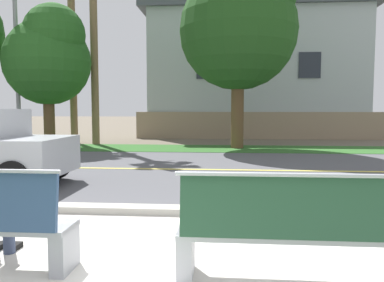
% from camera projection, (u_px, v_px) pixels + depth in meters
% --- Properties ---
extents(ground_plane, '(140.00, 140.00, 0.00)m').
position_uv_depth(ground_plane, '(192.00, 162.00, 11.21)').
color(ground_plane, '#665B4C').
extents(sidewalk_pavement, '(44.00, 3.60, 0.01)m').
position_uv_depth(sidewalk_pavement, '(128.00, 269.00, 3.66)').
color(sidewalk_pavement, beige).
rests_on(sidewalk_pavement, ground_plane).
extents(curb_edge, '(44.00, 0.30, 0.11)m').
position_uv_depth(curb_edge, '(161.00, 210.00, 5.60)').
color(curb_edge, '#ADA89E').
rests_on(curb_edge, ground_plane).
extents(street_asphalt, '(52.00, 8.00, 0.01)m').
position_uv_depth(street_asphalt, '(187.00, 169.00, 9.72)').
color(street_asphalt, '#515156').
rests_on(street_asphalt, ground_plane).
extents(road_centre_line, '(48.00, 0.14, 0.01)m').
position_uv_depth(road_centre_line, '(187.00, 169.00, 9.72)').
color(road_centre_line, '#E0CC4C').
rests_on(road_centre_line, ground_plane).
extents(far_verge_grass, '(48.00, 2.80, 0.02)m').
position_uv_depth(far_verge_grass, '(200.00, 148.00, 14.93)').
color(far_verge_grass, '#2D6026').
rests_on(far_verge_grass, ground_plane).
extents(bench_right, '(2.09, 0.48, 1.01)m').
position_uv_depth(bench_right, '(296.00, 232.00, 3.33)').
color(bench_right, silver).
rests_on(bench_right, ground_plane).
extents(streetlamp, '(0.24, 2.10, 7.12)m').
position_uv_depth(streetlamp, '(19.00, 45.00, 14.98)').
color(streetlamp, gray).
rests_on(streetlamp, ground_plane).
extents(shade_tree_left, '(3.43, 3.43, 5.65)m').
position_uv_depth(shade_tree_left, '(49.00, 56.00, 15.21)').
color(shade_tree_left, brown).
rests_on(shade_tree_left, ground_plane).
extents(shade_tree_centre, '(4.56, 4.56, 7.52)m').
position_uv_depth(shade_tree_centre, '(242.00, 21.00, 14.59)').
color(shade_tree_centre, brown).
rests_on(shade_tree_centre, ground_plane).
extents(palm_tree_short, '(2.09, 1.98, 7.96)m').
position_uv_depth(palm_tree_short, '(71.00, 0.00, 17.03)').
color(palm_tree_short, brown).
rests_on(palm_tree_short, ground_plane).
extents(garden_wall, '(13.00, 0.36, 1.40)m').
position_uv_depth(garden_wall, '(260.00, 125.00, 19.78)').
color(garden_wall, gray).
rests_on(garden_wall, ground_plane).
extents(house_across_street, '(12.47, 6.91, 7.45)m').
position_uv_depth(house_across_street, '(253.00, 72.00, 22.72)').
color(house_across_street, '#A3ADB2').
rests_on(house_across_street, ground_plane).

